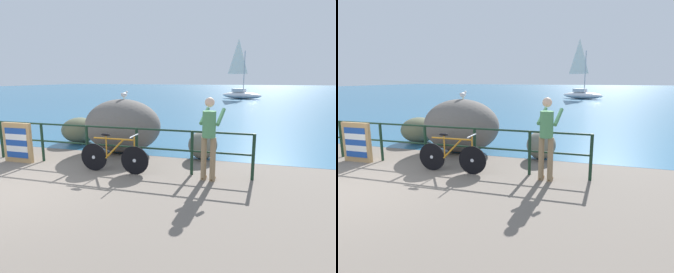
# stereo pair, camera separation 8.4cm
# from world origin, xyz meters

# --- Properties ---
(ground_plane) EXTENTS (120.00, 120.00, 0.10)m
(ground_plane) POSITION_xyz_m (0.00, 20.00, -0.05)
(ground_plane) COLOR #6B6056
(sea_surface) EXTENTS (120.00, 90.00, 0.01)m
(sea_surface) POSITION_xyz_m (0.00, 48.28, 0.00)
(sea_surface) COLOR #285B7F
(sea_surface) RESTS_ON ground_plane
(promenade_railing) EXTENTS (9.41, 0.07, 1.02)m
(promenade_railing) POSITION_xyz_m (-0.00, 1.98, 0.64)
(promenade_railing) COLOR black
(promenade_railing) RESTS_ON ground_plane
(bicycle) EXTENTS (1.70, 0.48, 0.92)m
(bicycle) POSITION_xyz_m (1.57, 1.63, 0.39)
(bicycle) COLOR black
(bicycle) RESTS_ON ground_plane
(person_at_railing) EXTENTS (0.51, 0.66, 1.78)m
(person_at_railing) POSITION_xyz_m (3.75, 1.70, 0.99)
(person_at_railing) COLOR #8C7251
(person_at_railing) RESTS_ON ground_plane
(folded_deckchair_stack) EXTENTS (0.84, 0.10, 1.04)m
(folded_deckchair_stack) POSITION_xyz_m (-1.22, 1.73, 0.52)
(folded_deckchair_stack) COLOR tan
(folded_deckchair_stack) RESTS_ON ground_plane
(breakwater_boulder_main) EXTENTS (2.28, 1.81, 1.56)m
(breakwater_boulder_main) POSITION_xyz_m (0.93, 3.52, 0.78)
(breakwater_boulder_main) COLOR #605B56
(breakwater_boulder_main) RESTS_ON ground
(breakwater_boulder_left) EXTENTS (1.24, 1.17, 0.85)m
(breakwater_boulder_left) POSITION_xyz_m (-1.02, 4.30, 0.43)
(breakwater_boulder_left) COLOR #5D6248
(breakwater_boulder_left) RESTS_ON ground
(breakwater_boulder_right) EXTENTS (0.79, 0.87, 0.75)m
(breakwater_boulder_right) POSITION_xyz_m (3.34, 3.43, 0.38)
(breakwater_boulder_right) COLOR #65675B
(breakwater_boulder_right) RESTS_ON ground
(seagull) EXTENTS (0.17, 0.34, 0.23)m
(seagull) POSITION_xyz_m (0.98, 3.58, 1.70)
(seagull) COLOR gold
(seagull) RESTS_ON breakwater_boulder_main
(sailboat) EXTENTS (4.55, 2.94, 6.16)m
(sailboat) POSITION_xyz_m (3.30, 27.90, 0.71)
(sailboat) COLOR white
(sailboat) RESTS_ON sea_surface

